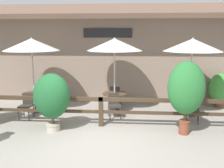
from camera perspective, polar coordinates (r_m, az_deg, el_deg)
ground_plane at (r=7.29m, az=-3.49°, el=-12.40°), size 60.00×60.00×0.00m
building_facade at (r=10.80m, az=-0.72°, el=7.15°), size 14.28×1.49×4.23m
patio_railing at (r=8.04m, az=-2.55°, el=-4.87°), size 10.40×0.14×0.95m
patio_umbrella_near at (r=9.76m, az=-17.92°, el=8.54°), size 2.06×2.06×2.83m
dining_table_near at (r=10.03m, az=-17.25°, el=-2.83°), size 0.91×0.91×0.73m
chair_near_streetside at (r=9.39m, az=-18.95°, el=-4.41°), size 0.45×0.45×0.87m
chair_near_wallside at (r=10.73m, az=-15.97°, el=-2.34°), size 0.43×0.43×0.87m
patio_umbrella_middle at (r=9.30m, az=0.60°, el=8.97°), size 2.06×2.06×2.83m
dining_table_middle at (r=9.58m, az=0.58°, el=-2.96°), size 0.91×0.91×0.73m
chair_middle_streetside at (r=8.94m, az=0.53°, el=-4.57°), size 0.50×0.50×0.87m
chair_middle_wallside at (r=10.26m, az=0.84°, el=-2.52°), size 0.48×0.48×0.87m
patio_umbrella_far at (r=9.33m, az=17.93°, el=8.45°), size 2.06×2.06×2.83m
dining_table_far at (r=9.60m, az=17.23°, el=-3.43°), size 0.91×0.91×0.73m
chair_far_streetside at (r=8.92m, az=17.97°, el=-5.17°), size 0.50×0.50×0.87m
chair_far_wallside at (r=10.33m, az=16.24°, el=-2.87°), size 0.50×0.50×0.87m
potted_plant_entrance_palm at (r=7.76m, az=-13.60°, el=-2.88°), size 1.10×0.99×1.79m
potted_plant_tall_tropical at (r=7.53m, az=16.59°, el=-1.09°), size 1.07×0.96×2.19m
potted_plant_small_flowering at (r=11.03m, az=23.51°, el=-0.97°), size 0.91×0.82×1.41m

